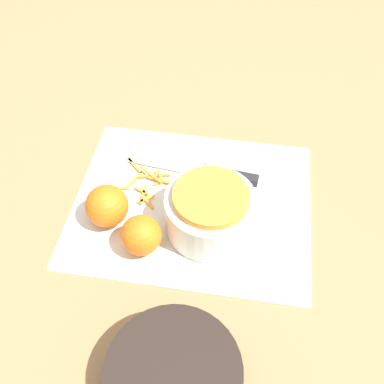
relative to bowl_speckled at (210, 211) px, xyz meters
name	(u,v)px	position (x,y,z in m)	size (l,w,h in m)	color
ground_plane	(192,204)	(0.04, -0.05, -0.05)	(4.00, 4.00, 0.00)	#9E754C
cutting_board	(192,203)	(0.04, -0.05, -0.05)	(0.46, 0.37, 0.01)	silver
bowl_speckled	(210,211)	(0.00, 0.00, 0.00)	(0.16, 0.16, 0.09)	silver
bowl_dark	(174,377)	(0.01, 0.29, -0.02)	(0.19, 0.19, 0.06)	black
knife	(215,173)	(0.01, -0.13, -0.04)	(0.28, 0.05, 0.02)	#232328
orange_left	(107,206)	(0.19, 0.01, -0.01)	(0.08, 0.08, 0.08)	orange
orange_right	(141,235)	(0.11, 0.06, -0.01)	(0.07, 0.07, 0.07)	orange
peel_pile	(147,182)	(0.14, -0.08, -0.04)	(0.14, 0.12, 0.01)	orange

